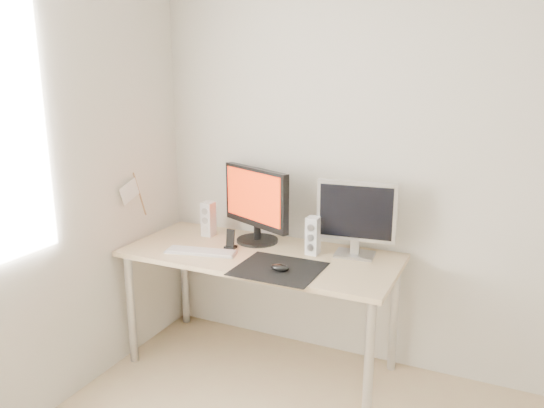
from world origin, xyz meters
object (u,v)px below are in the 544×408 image
(main_monitor, at_px, (256,202))
(keyboard, at_px, (201,251))
(speaker_left, at_px, (208,219))
(second_monitor, at_px, (356,215))
(desk, at_px, (260,265))
(mouse, at_px, (280,268))
(speaker_right, at_px, (313,236))
(phone_dock, at_px, (230,243))

(main_monitor, relative_size, keyboard, 1.19)
(speaker_left, relative_size, keyboard, 0.51)
(second_monitor, relative_size, speaker_left, 2.05)
(main_monitor, bearing_deg, desk, -56.48)
(mouse, xyz_separation_m, desk, (-0.22, 0.22, -0.10))
(speaker_left, bearing_deg, keyboard, -66.12)
(mouse, xyz_separation_m, keyboard, (-0.54, 0.08, -0.01))
(desk, height_order, keyboard, keyboard)
(desk, distance_m, speaker_left, 0.51)
(mouse, relative_size, speaker_right, 0.47)
(desk, distance_m, second_monitor, 0.63)
(mouse, xyz_separation_m, speaker_right, (0.06, 0.33, 0.09))
(second_monitor, bearing_deg, speaker_right, -163.19)
(speaker_left, xyz_separation_m, speaker_right, (0.73, -0.05, 0.00))
(desk, bearing_deg, speaker_right, 21.62)
(desk, distance_m, phone_dock, 0.23)
(mouse, height_order, phone_dock, phone_dock)
(mouse, height_order, second_monitor, second_monitor)
(mouse, bearing_deg, desk, 134.97)
(main_monitor, xyz_separation_m, second_monitor, (0.63, 0.01, -0.01))
(desk, bearing_deg, keyboard, -155.26)
(mouse, height_order, speaker_right, speaker_right)
(main_monitor, bearing_deg, second_monitor, 1.20)
(speaker_left, bearing_deg, phone_dock, -32.78)
(desk, relative_size, phone_dock, 13.74)
(mouse, height_order, main_monitor, main_monitor)
(desk, xyz_separation_m, main_monitor, (-0.11, 0.17, 0.33))
(second_monitor, xyz_separation_m, speaker_left, (-0.96, -0.02, -0.13))
(mouse, xyz_separation_m, speaker_left, (-0.67, 0.38, 0.09))
(desk, bearing_deg, mouse, -45.03)
(speaker_right, relative_size, phone_dock, 1.89)
(main_monitor, height_order, keyboard, main_monitor)
(mouse, bearing_deg, speaker_left, 150.35)
(desk, distance_m, main_monitor, 0.39)
(second_monitor, xyz_separation_m, speaker_right, (-0.23, -0.07, -0.13))
(main_monitor, bearing_deg, speaker_right, -8.14)
(speaker_right, height_order, keyboard, speaker_right)
(desk, height_order, phone_dock, phone_dock)
(speaker_left, distance_m, keyboard, 0.35)
(second_monitor, bearing_deg, mouse, -125.85)
(phone_dock, bearing_deg, speaker_left, 147.22)
(desk, bearing_deg, main_monitor, 123.52)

